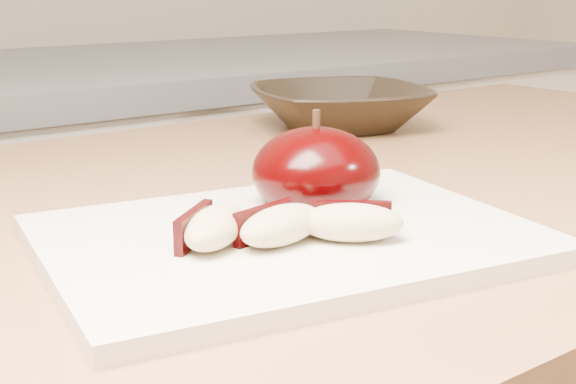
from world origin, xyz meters
TOP-DOWN VIEW (x-y plane):
  - cutting_board at (0.04, 0.38)m, footprint 0.34×0.28m
  - apple_half at (0.09, 0.42)m, footprint 0.09×0.09m
  - apple_wedge_a at (-0.02, 0.38)m, footprint 0.07×0.06m
  - apple_wedge_b at (0.02, 0.36)m, footprint 0.07×0.04m
  - apple_wedge_c at (0.06, 0.34)m, footprint 0.07×0.07m
  - bowl at (0.34, 0.68)m, footprint 0.26×0.26m

SIDE VIEW (x-z plane):
  - cutting_board at x=0.04m, z-range 0.90..0.91m
  - apple_wedge_a at x=-0.02m, z-range 0.91..0.94m
  - apple_wedge_b at x=0.02m, z-range 0.91..0.94m
  - apple_wedge_c at x=0.06m, z-range 0.91..0.94m
  - bowl at x=0.34m, z-range 0.90..0.95m
  - apple_half at x=0.09m, z-range 0.90..0.97m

